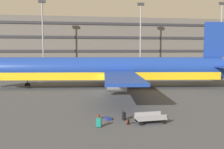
{
  "coord_description": "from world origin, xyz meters",
  "views": [
    {
      "loc": [
        -4.67,
        -37.15,
        6.3
      ],
      "look_at": [
        0.37,
        -4.59,
        3.0
      ],
      "focal_mm": 39.37,
      "sensor_mm": 36.0,
      "label": 1
    }
  ],
  "objects": [
    {
      "name": "light_mast_center_right",
      "position": [
        37.06,
        28.32,
        11.54
      ],
      "size": [
        1.8,
        0.5,
        19.77
      ],
      "color": "gray",
      "rests_on": "ground_plane"
    },
    {
      "name": "light_mast_left",
      "position": [
        -12.48,
        28.32,
        11.08
      ],
      "size": [
        1.8,
        0.5,
        18.87
      ],
      "color": "gray",
      "rests_on": "ground_plane"
    },
    {
      "name": "suitcase_black",
      "position": [
        -0.31,
        -15.96,
        0.38
      ],
      "size": [
        0.32,
        0.43,
        0.86
      ],
      "color": "black",
      "rests_on": "ground_plane"
    },
    {
      "name": "backpack_scuffed",
      "position": [
        -0.26,
        -17.33,
        0.23
      ],
      "size": [
        0.4,
        0.4,
        0.52
      ],
      "color": "#592619",
      "rests_on": "ground_plane"
    },
    {
      "name": "suitcase_purple",
      "position": [
        -2.75,
        -17.65,
        0.41
      ],
      "size": [
        0.45,
        0.38,
        0.94
      ],
      "color": "#147266",
      "rests_on": "ground_plane"
    },
    {
      "name": "terminal_structure",
      "position": [
        0.0,
        44.3,
        8.03
      ],
      "size": [
        139.63,
        16.89,
        16.07
      ],
      "color": "#605B56",
      "rests_on": "ground_plane"
    },
    {
      "name": "light_mast_center_left",
      "position": [
        13.31,
        28.32,
        11.1
      ],
      "size": [
        1.8,
        0.5,
        18.92
      ],
      "color": "gray",
      "rests_on": "ground_plane"
    },
    {
      "name": "baggage_cart",
      "position": [
        1.8,
        -17.11,
        0.43
      ],
      "size": [
        3.34,
        1.48,
        0.82
      ],
      "color": "gray",
      "rests_on": "ground_plane"
    },
    {
      "name": "ground_plane",
      "position": [
        0.0,
        0.0,
        0.0
      ],
      "size": [
        600.0,
        600.0,
        0.0
      ],
      "primitive_type": "plane",
      "color": "#424449"
    },
    {
      "name": "backpack_teal",
      "position": [
        -2.57,
        -15.26,
        0.2
      ],
      "size": [
        0.39,
        0.38,
        0.47
      ],
      "color": "#592619",
      "rests_on": "ground_plane"
    },
    {
      "name": "suitcase_upright",
      "position": [
        -1.7,
        -15.62,
        0.1
      ],
      "size": [
        0.6,
        0.81,
        0.21
      ],
      "color": "navy",
      "rests_on": "ground_plane"
    },
    {
      "name": "airliner",
      "position": [
        1.9,
        3.01,
        3.0
      ],
      "size": [
        43.06,
        34.97,
        10.9
      ],
      "color": "navy",
      "rests_on": "ground_plane"
    }
  ]
}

